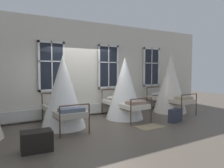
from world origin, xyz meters
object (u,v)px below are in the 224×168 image
at_px(cot_fourth, 170,84).
at_px(suitcase_dark, 175,115).
at_px(travel_trunk, 37,141).
at_px(cot_third, 125,89).
at_px(cot_second, 63,93).

distance_m(cot_fourth, suitcase_dark, 1.95).
bearing_deg(suitcase_dark, travel_trunk, 172.91).
distance_m(suitcase_dark, travel_trunk, 4.49).
height_order(cot_third, cot_fourth, cot_fourth).
distance_m(cot_second, suitcase_dark, 3.69).
height_order(cot_second, cot_fourth, cot_fourth).
bearing_deg(suitcase_dark, cot_second, 148.81).
xyz_separation_m(cot_third, travel_trunk, (-3.38, -1.59, -0.82)).
distance_m(cot_fourth, travel_trunk, 5.89).
xyz_separation_m(cot_third, cot_fourth, (2.22, -0.04, 0.09)).
bearing_deg(cot_second, cot_third, -87.39).
relative_size(cot_second, cot_third, 1.00).
height_order(cot_second, travel_trunk, cot_second).
bearing_deg(cot_second, suitcase_dark, -109.89).
bearing_deg(cot_third, cot_fourth, -89.60).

